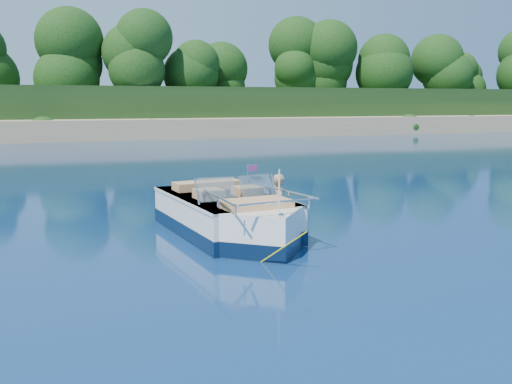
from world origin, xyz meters
TOP-DOWN VIEW (x-y plane):
  - ground at (0.00, 0.00)m, footprint 160.00×160.00m
  - shoreline at (0.00, 63.77)m, footprint 170.00×59.00m
  - treeline at (0.04, 41.01)m, footprint 150.00×7.12m
  - motorboat at (-2.62, 3.46)m, footprint 2.41×5.61m
  - tow_tube at (-0.89, 5.14)m, footprint 1.70×1.70m
  - boy at (-0.88, 5.10)m, footprint 0.39×0.85m

SIDE VIEW (x-z plane):
  - ground at x=0.00m, z-range 0.00..0.00m
  - boy at x=-0.88m, z-range -0.83..0.83m
  - tow_tube at x=-0.89m, z-range -0.08..0.27m
  - motorboat at x=-2.62m, z-range -0.57..1.30m
  - shoreline at x=0.00m, z-range -2.02..3.98m
  - treeline at x=0.04m, z-range 1.45..9.64m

